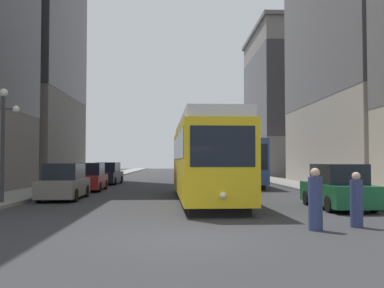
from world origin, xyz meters
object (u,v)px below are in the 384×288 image
Objects in this scene: parked_car_left_mid at (64,183)px; parked_car_right_far at (338,188)px; streetcar at (204,158)px; lamp_post_left_near at (3,127)px; pedestrian_crossing_near at (356,202)px; pedestrian_crossing_far at (315,201)px; parked_car_left_near at (108,174)px; transit_bus at (239,161)px; parked_car_left_far at (90,178)px.

parked_car_left_mid is 1.06× the size of parked_car_right_far.
lamp_post_left_near is at bearing -167.50° from streetcar.
pedestrian_crossing_near is 0.93× the size of pedestrian_crossing_far.
pedestrian_crossing_near is at bearing -63.30° from parked_car_left_near.
pedestrian_crossing_near is at bearing -27.69° from lamp_post_left_near.
parked_car_left_near is 0.98× the size of lamp_post_left_near.
streetcar is 1.28× the size of transit_bus.
pedestrian_crossing_near is at bearing 75.33° from parked_car_right_far.
pedestrian_crossing_near is 0.33× the size of lamp_post_left_near.
pedestrian_crossing_far is (9.57, -10.49, -0.03)m from parked_car_left_mid.
parked_car_left_far reaches higher than pedestrian_crossing_far.
parked_car_left_near is 2.79× the size of pedestrian_crossing_far.
pedestrian_crossing_near is 14.78m from lamp_post_left_near.
parked_car_right_far is at bearing -55.09° from parked_car_left_near.
lamp_post_left_near reaches higher than streetcar.
streetcar reaches higher than transit_bus.
transit_bus is 11.62m from parked_car_left_far.
lamp_post_left_near reaches higher than parked_car_left_mid.
streetcar is at bearing -105.26° from transit_bus.
parked_car_left_far is at bearing 88.63° from parked_car_left_mid.
pedestrian_crossing_far is at bearing -66.49° from parked_car_left_near.
parked_car_right_far is at bearing -22.87° from parked_car_left_mid.
lamp_post_left_near is at bearing -102.60° from parked_car_left_far.
streetcar reaches higher than parked_car_right_far.
transit_bus reaches higher than parked_car_left_far.
streetcar is 8.16× the size of pedestrian_crossing_far.
parked_car_left_far is (-10.53, -4.79, -1.10)m from transit_bus.
parked_car_left_near is (-10.52, 3.15, -1.10)m from transit_bus.
pedestrian_crossing_near is at bearing 120.22° from pedestrian_crossing_far.
pedestrian_crossing_near is (10.96, -24.53, -0.09)m from parked_car_left_near.
pedestrian_crossing_near is at bearing -58.21° from parked_car_left_far.
parked_car_left_near and parked_car_left_far have the same top height.
pedestrian_crossing_far is at bearing -33.44° from pedestrian_crossing_near.
parked_car_right_far is at bearing -159.36° from pedestrian_crossing_near.
parked_car_right_far is at bearing 163.13° from pedestrian_crossing_far.
lamp_post_left_near reaches higher than parked_car_left_far.
lamp_post_left_near is (-12.43, -14.63, 1.50)m from transit_bus.
parked_car_left_far is 19.89m from pedestrian_crossing_near.
parked_car_right_far reaches higher than pedestrian_crossing_near.
pedestrian_crossing_far is (-2.71, -5.65, -0.03)m from parked_car_right_far.
streetcar is 7.20m from parked_car_left_mid.
streetcar is 9.30m from lamp_post_left_near.
parked_car_left_mid is at bearing -128.89° from pedestrian_crossing_far.
parked_car_left_mid is at bearing -87.39° from parked_car_left_near.
streetcar is at bearing 14.14° from lamp_post_left_near.
streetcar is 3.08× the size of parked_car_right_far.
streetcar reaches higher than pedestrian_crossing_far.
parked_car_left_far is at bearing -87.40° from parked_car_left_near.
parked_car_right_far is 2.86× the size of pedestrian_crossing_near.
parked_car_left_near is 7.94m from parked_car_left_far.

